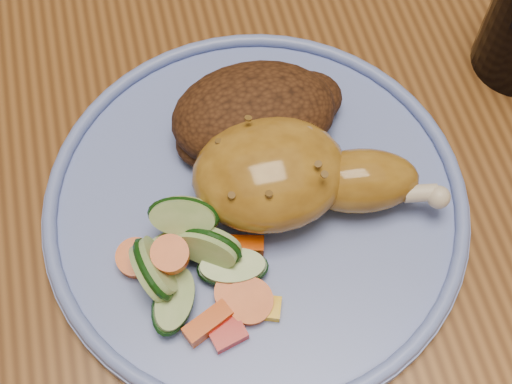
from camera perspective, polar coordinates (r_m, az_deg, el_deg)
ground at (r=1.25m, az=1.45°, el=-13.37°), size 4.00×4.00×0.00m
dining_table at (r=0.62m, az=2.82°, el=2.30°), size 0.90×1.40×0.75m
plate at (r=0.50m, az=0.00°, el=-1.12°), size 0.30×0.30×0.01m
plate_rim at (r=0.49m, az=0.00°, el=-0.55°), size 0.30×0.30×0.01m
chicken_leg at (r=0.48m, az=2.88°, el=1.33°), size 0.17×0.09×0.06m
rice_pilaf at (r=0.51m, az=0.08°, el=6.21°), size 0.13×0.09×0.05m
vegetable_pile at (r=0.46m, az=-5.09°, el=-5.86°), size 0.10×0.11×0.05m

